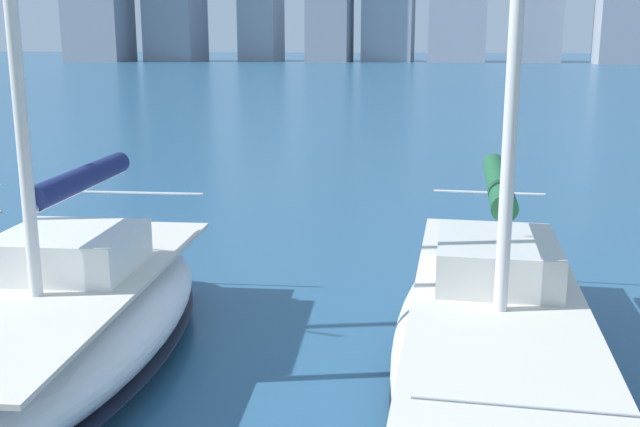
# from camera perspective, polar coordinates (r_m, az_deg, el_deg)

# --- Properties ---
(sailboat_forest) EXTENTS (2.68, 8.83, 9.44)m
(sailboat_forest) POSITION_cam_1_polar(r_m,az_deg,el_deg) (9.89, 13.19, -8.68)
(sailboat_forest) COLOR white
(sailboat_forest) RESTS_ON ground
(sailboat_navy) EXTENTS (3.63, 7.79, 12.74)m
(sailboat_navy) POSITION_cam_1_polar(r_m,az_deg,el_deg) (10.51, -19.12, -7.51)
(sailboat_navy) COLOR white
(sailboat_navy) RESTS_ON ground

